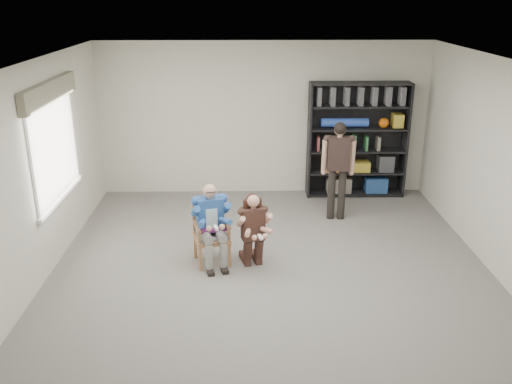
{
  "coord_description": "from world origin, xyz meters",
  "views": [
    {
      "loc": [
        -0.34,
        -6.25,
        3.58
      ],
      "look_at": [
        -0.2,
        0.6,
        1.05
      ],
      "focal_mm": 38.0,
      "sensor_mm": 36.0,
      "label": 1
    }
  ],
  "objects_px": {
    "seated_man": "(211,224)",
    "standing_man": "(338,172)",
    "armchair": "(212,233)",
    "bookshelf": "(357,140)",
    "kneeling_woman": "(253,231)"
  },
  "relations": [
    {
      "from": "armchair",
      "to": "seated_man",
      "type": "xyz_separation_m",
      "value": [
        0.0,
        0.0,
        0.13
      ]
    },
    {
      "from": "seated_man",
      "to": "bookshelf",
      "type": "xyz_separation_m",
      "value": [
        2.52,
        2.68,
        0.47
      ]
    },
    {
      "from": "bookshelf",
      "to": "seated_man",
      "type": "bearing_deg",
      "value": -133.16
    },
    {
      "from": "kneeling_woman",
      "to": "standing_man",
      "type": "distance_m",
      "value": 2.2
    },
    {
      "from": "armchair",
      "to": "kneeling_woman",
      "type": "height_order",
      "value": "kneeling_woman"
    },
    {
      "from": "kneeling_woman",
      "to": "standing_man",
      "type": "bearing_deg",
      "value": 34.7
    },
    {
      "from": "kneeling_woman",
      "to": "standing_man",
      "type": "height_order",
      "value": "standing_man"
    },
    {
      "from": "armchair",
      "to": "kneeling_woman",
      "type": "distance_m",
      "value": 0.6
    },
    {
      "from": "kneeling_woman",
      "to": "bookshelf",
      "type": "bearing_deg",
      "value": 40.32
    },
    {
      "from": "seated_man",
      "to": "standing_man",
      "type": "distance_m",
      "value": 2.53
    },
    {
      "from": "seated_man",
      "to": "standing_man",
      "type": "bearing_deg",
      "value": 22.75
    },
    {
      "from": "standing_man",
      "to": "kneeling_woman",
      "type": "bearing_deg",
      "value": -125.45
    },
    {
      "from": "seated_man",
      "to": "bookshelf",
      "type": "relative_size",
      "value": 0.55
    },
    {
      "from": "armchair",
      "to": "bookshelf",
      "type": "distance_m",
      "value": 3.73
    },
    {
      "from": "bookshelf",
      "to": "standing_man",
      "type": "distance_m",
      "value": 1.28
    }
  ]
}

